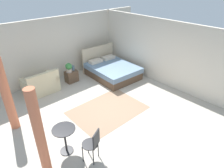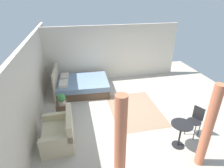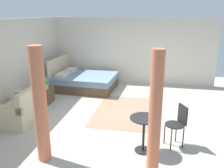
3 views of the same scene
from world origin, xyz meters
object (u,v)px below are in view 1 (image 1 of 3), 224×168
at_px(cafe_chair_near_window, 93,143).
at_px(bed, 112,70).
at_px(balcony_table, 65,136).
at_px(potted_plant, 69,67).
at_px(vase, 73,68).
at_px(couch, 41,85).
at_px(nightstand, 72,76).

bearing_deg(cafe_chair_near_window, bed, 42.31).
distance_m(bed, balcony_table, 4.43).
relative_size(balcony_table, cafe_chair_near_window, 0.82).
bearing_deg(balcony_table, potted_plant, 56.59).
xyz_separation_m(balcony_table, cafe_chair_near_window, (0.35, -0.68, 0.05)).
relative_size(bed, cafe_chair_near_window, 2.47).
height_order(vase, balcony_table, balcony_table).
relative_size(bed, couch, 1.82).
bearing_deg(balcony_table, cafe_chair_near_window, -63.00).
bearing_deg(couch, bed, -14.89).
xyz_separation_m(bed, nightstand, (-1.58, 0.74, -0.05)).
xyz_separation_m(bed, cafe_chair_near_window, (-3.38, -3.07, 0.26)).
bearing_deg(nightstand, couch, 178.74).
bearing_deg(nightstand, potted_plant, -161.96).
xyz_separation_m(potted_plant, vase, (0.22, 0.05, -0.10)).
distance_m(balcony_table, cafe_chair_near_window, 0.76).
distance_m(bed, couch, 2.98).
xyz_separation_m(nightstand, vase, (0.12, 0.02, 0.34)).
distance_m(bed, vase, 1.67).
bearing_deg(balcony_table, couch, 75.13).
bearing_deg(nightstand, vase, 10.46).
bearing_deg(couch, potted_plant, -2.91).
relative_size(vase, cafe_chair_near_window, 0.21).
bearing_deg(nightstand, bed, -25.07).
relative_size(bed, potted_plant, 5.76).
bearing_deg(couch, nightstand, -1.26).
bearing_deg(nightstand, balcony_table, -124.40).
bearing_deg(vase, balcony_table, -125.67).
height_order(bed, nightstand, bed).
bearing_deg(balcony_table, bed, 32.76).
distance_m(couch, potted_plant, 1.27).
xyz_separation_m(bed, balcony_table, (-3.72, -2.39, 0.21)).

